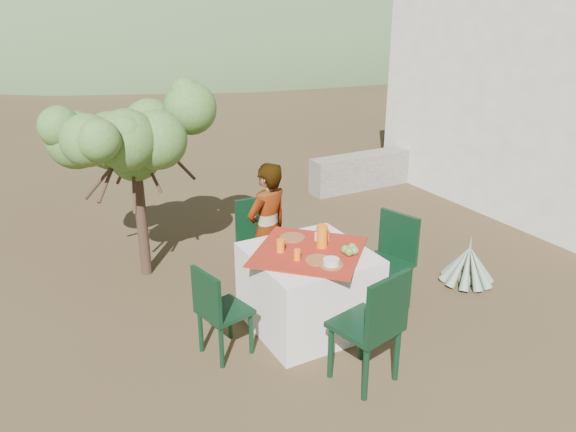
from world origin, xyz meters
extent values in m
plane|color=#3A2C1A|center=(0.00, 0.00, 0.00)|extent=(160.00, 160.00, 0.00)
cube|color=white|center=(0.37, 0.32, 0.38)|extent=(1.02, 1.02, 0.75)
cube|color=#A32117|center=(0.37, 0.32, 0.76)|extent=(1.30, 1.30, 0.01)
cylinder|color=black|center=(0.15, 1.03, 0.23)|extent=(0.05, 0.05, 0.46)
cylinder|color=black|center=(0.50, 1.02, 0.23)|extent=(0.05, 0.05, 0.46)
cylinder|color=black|center=(0.17, 1.38, 0.23)|extent=(0.05, 0.05, 0.46)
cylinder|color=black|center=(0.52, 1.37, 0.23)|extent=(0.05, 0.05, 0.46)
cube|color=black|center=(0.34, 1.20, 0.46)|extent=(0.45, 0.45, 0.04)
cube|color=black|center=(0.35, 1.39, 0.71)|extent=(0.43, 0.06, 0.45)
cylinder|color=black|center=(0.49, -0.36, 0.25)|extent=(0.05, 0.05, 0.49)
cylinder|color=black|center=(0.13, -0.45, 0.25)|extent=(0.05, 0.05, 0.49)
cylinder|color=black|center=(0.57, -0.73, 0.25)|extent=(0.05, 0.05, 0.49)
cylinder|color=black|center=(0.21, -0.81, 0.25)|extent=(0.05, 0.05, 0.49)
cube|color=black|center=(0.35, -0.59, 0.49)|extent=(0.55, 0.55, 0.04)
cube|color=black|center=(0.40, -0.79, 0.75)|extent=(0.46, 0.14, 0.48)
cylinder|color=black|center=(-0.29, 0.16, 0.20)|extent=(0.04, 0.04, 0.41)
cylinder|color=black|center=(-0.36, 0.46, 0.20)|extent=(0.04, 0.04, 0.41)
cylinder|color=black|center=(-0.59, 0.09, 0.20)|extent=(0.04, 0.04, 0.41)
cylinder|color=black|center=(-0.66, 0.39, 0.20)|extent=(0.04, 0.04, 0.41)
cube|color=black|center=(-0.48, 0.27, 0.41)|extent=(0.46, 0.46, 0.04)
cube|color=black|center=(-0.65, 0.23, 0.63)|extent=(0.12, 0.38, 0.40)
cylinder|color=black|center=(0.96, 0.35, 0.23)|extent=(0.05, 0.05, 0.47)
cylinder|color=black|center=(1.07, 0.01, 0.23)|extent=(0.05, 0.05, 0.47)
cylinder|color=black|center=(1.30, 0.45, 0.23)|extent=(0.05, 0.05, 0.47)
cylinder|color=black|center=(1.41, 0.11, 0.23)|extent=(0.05, 0.05, 0.47)
cube|color=black|center=(1.18, 0.23, 0.47)|extent=(0.55, 0.55, 0.04)
cube|color=black|center=(1.37, 0.29, 0.72)|extent=(0.17, 0.43, 0.46)
imported|color=#8C6651|center=(0.32, 1.04, 0.70)|extent=(0.59, 0.48, 1.41)
cylinder|color=#3F2A1F|center=(-0.68, 2.08, 0.68)|extent=(0.12, 0.12, 1.37)
sphere|color=#386926|center=(-0.68, 2.08, 1.37)|extent=(0.59, 0.59, 0.59)
sphere|color=#386926|center=(-0.14, 2.08, 1.51)|extent=(0.55, 0.55, 0.55)
sphere|color=#386926|center=(-1.17, 2.18, 1.47)|extent=(0.51, 0.51, 0.51)
sphere|color=#386926|center=(-0.58, 2.62, 1.56)|extent=(0.53, 0.53, 0.53)
sphere|color=#386926|center=(-0.63, 1.59, 1.42)|extent=(0.47, 0.47, 0.47)
sphere|color=gray|center=(2.29, 0.21, 0.04)|extent=(0.19, 0.19, 0.19)
cone|color=gray|center=(2.29, 0.21, 0.28)|extent=(0.10, 0.10, 0.55)
cone|color=gray|center=(2.41, 0.21, 0.22)|extent=(0.34, 0.12, 0.46)
cone|color=gray|center=(2.38, 0.28, 0.22)|extent=(0.29, 0.26, 0.48)
cone|color=gray|center=(2.32, 0.33, 0.22)|extent=(0.17, 0.33, 0.47)
cone|color=gray|center=(2.25, 0.32, 0.22)|extent=(0.19, 0.32, 0.47)
cone|color=gray|center=(2.19, 0.27, 0.22)|extent=(0.31, 0.24, 0.48)
cone|color=gray|center=(2.17, 0.20, 0.22)|extent=(0.34, 0.12, 0.46)
cone|color=gray|center=(2.19, 0.13, 0.22)|extent=(0.29, 0.26, 0.48)
cone|color=gray|center=(2.26, 0.09, 0.22)|extent=(0.17, 0.33, 0.47)
cone|color=gray|center=(2.33, 0.09, 0.22)|extent=(0.19, 0.32, 0.47)
cone|color=gray|center=(2.39, 0.14, 0.22)|extent=(0.31, 0.24, 0.48)
cube|color=white|center=(5.60, 1.80, 1.50)|extent=(3.20, 4.20, 3.00)
cube|color=gray|center=(3.60, 3.40, 0.28)|extent=(2.60, 0.35, 0.55)
ellipsoid|color=#2F4B2A|center=(12.00, 36.00, 0.00)|extent=(48.00, 48.00, 20.00)
ellipsoid|color=slate|center=(28.00, 46.00, 0.00)|extent=(36.00, 36.00, 14.00)
cylinder|color=brown|center=(0.38, 0.63, 0.77)|extent=(0.24, 0.24, 0.01)
cylinder|color=brown|center=(0.34, 0.10, 0.77)|extent=(0.23, 0.23, 0.01)
cylinder|color=orange|center=(0.14, 0.42, 0.82)|extent=(0.07, 0.07, 0.12)
cylinder|color=orange|center=(0.19, 0.21, 0.81)|extent=(0.06, 0.06, 0.10)
cylinder|color=orange|center=(0.52, 0.33, 0.87)|extent=(0.10, 0.10, 0.21)
cylinder|color=brown|center=(0.39, -0.03, 0.77)|extent=(0.21, 0.21, 0.01)
cylinder|color=silver|center=(0.39, -0.03, 0.80)|extent=(0.14, 0.14, 0.05)
cylinder|color=orange|center=(0.63, 0.44, 0.81)|extent=(0.06, 0.06, 0.10)
cylinder|color=orange|center=(0.63, 0.56, 0.81)|extent=(0.06, 0.06, 0.10)
cube|color=silver|center=(0.57, 0.47, 0.80)|extent=(0.07, 0.04, 0.08)
sphere|color=olive|center=(0.63, 0.11, 0.80)|extent=(0.08, 0.08, 0.08)
sphere|color=olive|center=(0.70, 0.13, 0.80)|extent=(0.08, 0.08, 0.08)
sphere|color=olive|center=(0.68, 0.06, 0.80)|extent=(0.08, 0.08, 0.08)
sphere|color=olive|center=(0.63, 0.06, 0.80)|extent=(0.08, 0.08, 0.08)
camera|label=1|loc=(-1.98, -3.60, 2.90)|focal=35.00mm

